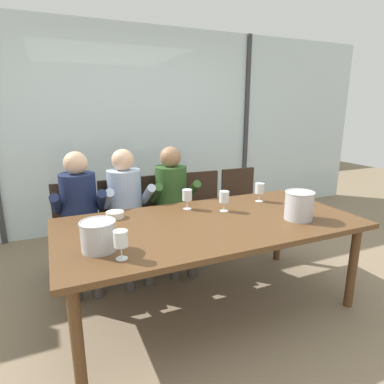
{
  "coord_description": "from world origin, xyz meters",
  "views": [
    {
      "loc": [
        -1.09,
        -2.11,
        1.6
      ],
      "look_at": [
        0.0,
        0.35,
        0.89
      ],
      "focal_mm": 30.35,
      "sensor_mm": 36.0,
      "label": 1
    }
  ],
  "objects_px": {
    "wine_glass_by_right_taster": "(187,196)",
    "ice_bucket_primary": "(98,235)",
    "wine_glass_near_bucket": "(121,240)",
    "ice_bucket_secondary": "(299,205)",
    "tasting_bowl": "(115,215)",
    "wine_glass_center_pour": "(224,197)",
    "person_navy_polo": "(80,210)",
    "chair_near_window_right": "(242,201)",
    "chair_right_of_center": "(204,206)",
    "chair_near_curtain": "(76,223)",
    "dining_table": "(210,229)",
    "chair_center": "(164,211)",
    "wine_glass_by_left_taster": "(260,189)",
    "person_olive_shirt": "(173,199)",
    "chair_left_of_center": "(123,217)",
    "person_pale_blue_shirt": "(127,204)"
  },
  "relations": [
    {
      "from": "chair_near_curtain",
      "to": "person_navy_polo",
      "type": "relative_size",
      "value": 0.74
    },
    {
      "from": "dining_table",
      "to": "chair_near_window_right",
      "type": "height_order",
      "value": "chair_near_window_right"
    },
    {
      "from": "tasting_bowl",
      "to": "chair_near_curtain",
      "type": "bearing_deg",
      "value": 113.82
    },
    {
      "from": "chair_near_curtain",
      "to": "wine_glass_by_right_taster",
      "type": "distance_m",
      "value": 1.13
    },
    {
      "from": "chair_near_window_right",
      "to": "ice_bucket_primary",
      "type": "bearing_deg",
      "value": -145.75
    },
    {
      "from": "wine_glass_center_pour",
      "to": "chair_near_curtain",
      "type": "bearing_deg",
      "value": 144.76
    },
    {
      "from": "person_olive_shirt",
      "to": "wine_glass_by_right_taster",
      "type": "bearing_deg",
      "value": -91.97
    },
    {
      "from": "ice_bucket_primary",
      "to": "wine_glass_by_right_taster",
      "type": "relative_size",
      "value": 1.27
    },
    {
      "from": "ice_bucket_primary",
      "to": "person_pale_blue_shirt",
      "type": "bearing_deg",
      "value": 68.45
    },
    {
      "from": "wine_glass_by_left_taster",
      "to": "wine_glass_by_right_taster",
      "type": "bearing_deg",
      "value": 175.36
    },
    {
      "from": "wine_glass_by_right_taster",
      "to": "ice_bucket_primary",
      "type": "bearing_deg",
      "value": -146.39
    },
    {
      "from": "chair_left_of_center",
      "to": "person_pale_blue_shirt",
      "type": "height_order",
      "value": "person_pale_blue_shirt"
    },
    {
      "from": "chair_left_of_center",
      "to": "person_navy_polo",
      "type": "height_order",
      "value": "person_navy_polo"
    },
    {
      "from": "person_olive_shirt",
      "to": "ice_bucket_primary",
      "type": "xyz_separation_m",
      "value": [
        -0.87,
        -1.02,
        0.14
      ]
    },
    {
      "from": "chair_center",
      "to": "chair_near_window_right",
      "type": "relative_size",
      "value": 1.0
    },
    {
      "from": "dining_table",
      "to": "tasting_bowl",
      "type": "distance_m",
      "value": 0.77
    },
    {
      "from": "person_pale_blue_shirt",
      "to": "wine_glass_center_pour",
      "type": "bearing_deg",
      "value": -45.84
    },
    {
      "from": "chair_right_of_center",
      "to": "wine_glass_by_right_taster",
      "type": "height_order",
      "value": "wine_glass_by_right_taster"
    },
    {
      "from": "ice_bucket_secondary",
      "to": "chair_left_of_center",
      "type": "bearing_deg",
      "value": 133.22
    },
    {
      "from": "dining_table",
      "to": "tasting_bowl",
      "type": "bearing_deg",
      "value": 149.65
    },
    {
      "from": "chair_right_of_center",
      "to": "ice_bucket_primary",
      "type": "relative_size",
      "value": 4.06
    },
    {
      "from": "dining_table",
      "to": "wine_glass_by_left_taster",
      "type": "height_order",
      "value": "wine_glass_by_left_taster"
    },
    {
      "from": "wine_glass_by_left_taster",
      "to": "person_olive_shirt",
      "type": "bearing_deg",
      "value": 140.7
    },
    {
      "from": "person_pale_blue_shirt",
      "to": "tasting_bowl",
      "type": "xyz_separation_m",
      "value": [
        -0.2,
        -0.45,
        0.06
      ]
    },
    {
      "from": "person_olive_shirt",
      "to": "wine_glass_near_bucket",
      "type": "bearing_deg",
      "value": -118.59
    },
    {
      "from": "ice_bucket_secondary",
      "to": "wine_glass_near_bucket",
      "type": "bearing_deg",
      "value": -174.81
    },
    {
      "from": "chair_near_curtain",
      "to": "wine_glass_center_pour",
      "type": "bearing_deg",
      "value": -29.62
    },
    {
      "from": "person_navy_polo",
      "to": "wine_glass_near_bucket",
      "type": "distance_m",
      "value": 1.22
    },
    {
      "from": "person_navy_polo",
      "to": "tasting_bowl",
      "type": "xyz_separation_m",
      "value": [
        0.23,
        -0.45,
        0.06
      ]
    },
    {
      "from": "chair_center",
      "to": "wine_glass_by_left_taster",
      "type": "relative_size",
      "value": 5.16
    },
    {
      "from": "chair_right_of_center",
      "to": "wine_glass_center_pour",
      "type": "xyz_separation_m",
      "value": [
        -0.2,
        -0.81,
        0.33
      ]
    },
    {
      "from": "wine_glass_near_bucket",
      "to": "ice_bucket_secondary",
      "type": "bearing_deg",
      "value": 5.19
    },
    {
      "from": "dining_table",
      "to": "chair_right_of_center",
      "type": "relative_size",
      "value": 2.56
    },
    {
      "from": "chair_center",
      "to": "person_pale_blue_shirt",
      "type": "height_order",
      "value": "person_pale_blue_shirt"
    },
    {
      "from": "dining_table",
      "to": "wine_glass_by_right_taster",
      "type": "height_order",
      "value": "wine_glass_by_right_taster"
    },
    {
      "from": "wine_glass_center_pour",
      "to": "wine_glass_by_right_taster",
      "type": "relative_size",
      "value": 1.0
    },
    {
      "from": "chair_near_curtain",
      "to": "tasting_bowl",
      "type": "height_order",
      "value": "chair_near_curtain"
    },
    {
      "from": "tasting_bowl",
      "to": "wine_glass_center_pour",
      "type": "distance_m",
      "value": 0.91
    },
    {
      "from": "tasting_bowl",
      "to": "wine_glass_by_right_taster",
      "type": "bearing_deg",
      "value": -2.32
    },
    {
      "from": "chair_center",
      "to": "ice_bucket_secondary",
      "type": "distance_m",
      "value": 1.46
    },
    {
      "from": "person_pale_blue_shirt",
      "to": "wine_glass_center_pour",
      "type": "relative_size",
      "value": 7.0
    },
    {
      "from": "wine_glass_near_bucket",
      "to": "chair_center",
      "type": "bearing_deg",
      "value": 62.08
    },
    {
      "from": "dining_table",
      "to": "person_navy_polo",
      "type": "relative_size",
      "value": 1.89
    },
    {
      "from": "dining_table",
      "to": "chair_left_of_center",
      "type": "distance_m",
      "value": 1.1
    },
    {
      "from": "wine_glass_near_bucket",
      "to": "person_navy_polo",
      "type": "bearing_deg",
      "value": 95.95
    },
    {
      "from": "ice_bucket_secondary",
      "to": "wine_glass_by_left_taster",
      "type": "height_order",
      "value": "ice_bucket_secondary"
    },
    {
      "from": "dining_table",
      "to": "ice_bucket_primary",
      "type": "bearing_deg",
      "value": -167.79
    },
    {
      "from": "wine_glass_center_pour",
      "to": "chair_right_of_center",
      "type": "bearing_deg",
      "value": 75.93
    },
    {
      "from": "person_pale_blue_shirt",
      "to": "dining_table",
      "type": "bearing_deg",
      "value": -63.08
    },
    {
      "from": "ice_bucket_primary",
      "to": "ice_bucket_secondary",
      "type": "distance_m",
      "value": 1.52
    }
  ]
}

